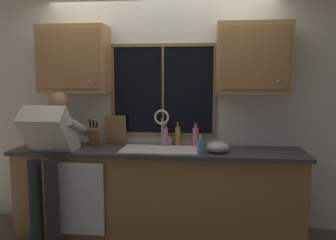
{
  "coord_description": "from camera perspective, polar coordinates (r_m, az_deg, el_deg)",
  "views": [
    {
      "loc": [
        0.52,
        -3.88,
        1.67
      ],
      "look_at": [
        0.11,
        -0.3,
        1.23
      ],
      "focal_mm": 37.53,
      "sensor_mm": 36.0,
      "label": 1
    }
  ],
  "objects": [
    {
      "name": "back_wall",
      "position": [
        3.99,
        -1.03,
        1.29
      ],
      "size": [
        5.37,
        0.12,
        2.55
      ],
      "primitive_type": "cube",
      "color": "silver",
      "rests_on": "floor"
    },
    {
      "name": "window_glass",
      "position": [
        3.9,
        -0.81,
        4.84
      ],
      "size": [
        1.1,
        0.02,
        0.95
      ],
      "primitive_type": "cube",
      "color": "black"
    },
    {
      "name": "window_frame_top",
      "position": [
        3.91,
        -0.84,
        12.08
      ],
      "size": [
        1.17,
        0.02,
        0.04
      ],
      "primitive_type": "cube",
      "color": "brown"
    },
    {
      "name": "window_frame_bottom",
      "position": [
        3.94,
        -0.81,
        -2.33
      ],
      "size": [
        1.17,
        0.02,
        0.04
      ],
      "primitive_type": "cube",
      "color": "brown"
    },
    {
      "name": "window_frame_left",
      "position": [
        4.01,
        -8.93,
        4.81
      ],
      "size": [
        0.03,
        0.02,
        0.95
      ],
      "primitive_type": "cube",
      "color": "brown"
    },
    {
      "name": "window_frame_right",
      "position": [
        3.86,
        7.58,
        4.76
      ],
      "size": [
        0.03,
        0.02,
        0.95
      ],
      "primitive_type": "cube",
      "color": "brown"
    },
    {
      "name": "window_mullion_center",
      "position": [
        3.89,
        -0.83,
        4.84
      ],
      "size": [
        0.02,
        0.02,
        0.95
      ],
      "primitive_type": "cube",
      "color": "brown"
    },
    {
      "name": "lower_cabinet_run",
      "position": [
        3.83,
        -1.7,
        -11.77
      ],
      "size": [
        2.97,
        0.58,
        0.88
      ],
      "primitive_type": "cube",
      "color": "olive",
      "rests_on": "floor"
    },
    {
      "name": "countertop",
      "position": [
        3.69,
        -1.77,
        -5.09
      ],
      "size": [
        3.03,
        0.62,
        0.04
      ],
      "primitive_type": "cube",
      "color": "#38383D",
      "rests_on": "lower_cabinet_run"
    },
    {
      "name": "dishwasher_front",
      "position": [
        3.73,
        -14.92,
        -12.26
      ],
      "size": [
        0.6,
        0.02,
        0.74
      ],
      "primitive_type": "cube",
      "color": "white"
    },
    {
      "name": "upper_cabinet_left",
      "position": [
        3.98,
        -14.99,
        9.47
      ],
      "size": [
        0.74,
        0.36,
        0.72
      ],
      "color": "#A87A47"
    },
    {
      "name": "upper_cabinet_right",
      "position": [
        3.74,
        13.65,
        9.69
      ],
      "size": [
        0.74,
        0.36,
        0.72
      ],
      "color": "#A87A47"
    },
    {
      "name": "sink",
      "position": [
        3.71,
        -1.36,
        -6.24
      ],
      "size": [
        0.8,
        0.46,
        0.21
      ],
      "color": "white",
      "rests_on": "lower_cabinet_run"
    },
    {
      "name": "faucet",
      "position": [
        3.82,
        -0.9,
        -0.49
      ],
      "size": [
        0.18,
        0.09,
        0.4
      ],
      "color": "silver",
      "rests_on": "countertop"
    },
    {
      "name": "person_standing",
      "position": [
        3.71,
        -18.67,
        -4.65
      ],
      "size": [
        0.53,
        0.71,
        1.52
      ],
      "color": "#262628",
      "rests_on": "floor"
    },
    {
      "name": "knife_block",
      "position": [
        3.93,
        -11.71,
        -2.57
      ],
      "size": [
        0.12,
        0.18,
        0.32
      ],
      "color": "olive",
      "rests_on": "countertop"
    },
    {
      "name": "cutting_board",
      "position": [
        3.97,
        -8.43,
        -1.61
      ],
      "size": [
        0.23,
        0.09,
        0.33
      ],
      "primitive_type": "cube",
      "rotation": [
        0.21,
        0.0,
        0.0
      ],
      "color": "#997047",
      "rests_on": "countertop"
    },
    {
      "name": "mixing_bowl",
      "position": [
        3.57,
        8.1,
        -4.38
      ],
      "size": [
        0.23,
        0.23,
        0.12
      ],
      "primitive_type": "ellipsoid",
      "color": "#B7B7BC",
      "rests_on": "countertop"
    },
    {
      "name": "soap_dispenser",
      "position": [
        3.47,
        5.23,
        -4.28
      ],
      "size": [
        0.06,
        0.07,
        0.19
      ],
      "color": "#668CCC",
      "rests_on": "countertop"
    },
    {
      "name": "bottle_green_glass",
      "position": [
        3.87,
        1.61,
        -2.55
      ],
      "size": [
        0.06,
        0.06,
        0.27
      ],
      "color": "olive",
      "rests_on": "countertop"
    },
    {
      "name": "bottle_tall_clear",
      "position": [
        3.83,
        4.51,
        -2.69
      ],
      "size": [
        0.07,
        0.07,
        0.26
      ],
      "color": "pink",
      "rests_on": "countertop"
    },
    {
      "name": "bottle_amber_small",
      "position": [
        3.85,
        -0.43,
        -2.59
      ],
      "size": [
        0.06,
        0.06,
        0.27
      ],
      "color": "pink",
      "rests_on": "countertop"
    }
  ]
}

